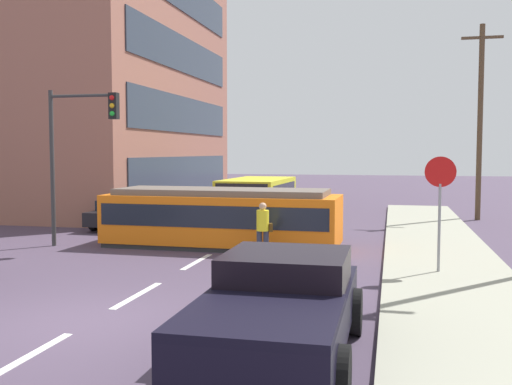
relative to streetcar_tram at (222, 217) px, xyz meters
name	(u,v)px	position (x,y,z in m)	size (l,w,h in m)	color
ground_plane	(234,241)	(0.07, 1.24, -0.99)	(120.00, 120.00, 0.00)	#4A3C4F
sidewalk_curb_right	(447,270)	(6.87, -2.76, -0.92)	(3.20, 36.00, 0.14)	#9B9B86
lane_stripe_0	(26,358)	(0.07, -10.76, -0.99)	(0.16, 2.40, 0.01)	silver
lane_stripe_1	(137,295)	(0.07, -6.76, -0.99)	(0.16, 2.40, 0.01)	silver
lane_stripe_2	(197,262)	(0.07, -2.76, -0.99)	(0.16, 2.40, 0.01)	silver
lane_stripe_3	(263,224)	(0.07, 6.00, -0.99)	(0.16, 2.40, 0.01)	silver
lane_stripe_4	(287,211)	(0.07, 12.00, -0.99)	(0.16, 2.40, 0.01)	silver
corner_building	(47,66)	(-13.76, 11.62, 7.01)	(16.58, 16.77, 16.00)	#995F4E
streetcar_tram	(222,217)	(0.00, 0.00, 0.00)	(7.76, 2.67, 1.92)	orange
city_bus	(258,197)	(-0.50, 7.42, 0.10)	(2.67, 5.42, 1.91)	gold
pedestrian_crossing	(263,228)	(1.84, -2.03, -0.05)	(0.48, 0.36, 1.67)	#2F3242
pickup_truck_parked	(281,307)	(3.85, -9.93, -0.19)	(2.29, 5.01, 1.55)	black
parked_sedan_mid	(130,212)	(-5.17, 3.96, -0.37)	(2.11, 4.52, 1.19)	black
stop_sign	(440,190)	(6.62, -3.28, 1.20)	(0.76, 0.07, 2.88)	gray
traffic_light_mast	(77,138)	(-4.57, -1.13, 2.59)	(2.47, 0.33, 5.15)	#333333
utility_pole_mid	(480,119)	(9.32, 9.94, 3.63)	(1.80, 0.24, 8.88)	brown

